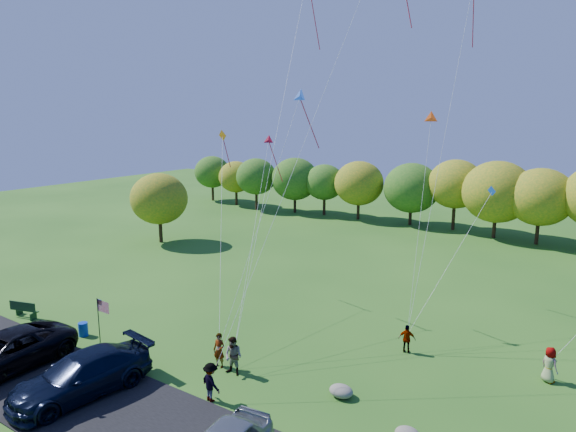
% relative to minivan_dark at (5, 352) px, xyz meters
% --- Properties ---
extents(ground, '(140.00, 140.00, 0.00)m').
position_rel_minivan_dark_xyz_m(ground, '(8.55, 4.46, -0.99)').
color(ground, '#245418').
rests_on(ground, ground).
extents(asphalt_lane, '(44.00, 6.00, 0.06)m').
position_rel_minivan_dark_xyz_m(asphalt_lane, '(8.55, 0.46, -0.96)').
color(asphalt_lane, black).
rests_on(asphalt_lane, ground).
extents(treeline, '(74.72, 27.98, 8.33)m').
position_rel_minivan_dark_xyz_m(treeline, '(7.97, 40.43, 3.70)').
color(treeline, '#372114').
rests_on(treeline, ground).
extents(minivan_dark, '(3.38, 6.83, 1.86)m').
position_rel_minivan_dark_xyz_m(minivan_dark, '(0.00, 0.00, 0.00)').
color(minivan_dark, black).
rests_on(minivan_dark, asphalt_lane).
extents(minivan_navy, '(3.48, 6.78, 1.88)m').
position_rel_minivan_dark_xyz_m(minivan_navy, '(5.22, 0.69, 0.01)').
color(minivan_navy, black).
rests_on(minivan_navy, asphalt_lane).
extents(flyer_a, '(0.71, 0.51, 1.79)m').
position_rel_minivan_dark_xyz_m(flyer_a, '(8.60, 6.24, -0.09)').
color(flyer_a, '#4C4C59').
rests_on(flyer_a, ground).
extents(flyer_b, '(1.00, 0.81, 1.94)m').
position_rel_minivan_dark_xyz_m(flyer_b, '(9.70, 6.04, -0.02)').
color(flyer_b, '#4C4C59').
rests_on(flyer_b, ground).
extents(flyer_c, '(1.28, 0.92, 1.80)m').
position_rel_minivan_dark_xyz_m(flyer_c, '(10.38, 3.66, -0.09)').
color(flyer_c, '#4C4C59').
rests_on(flyer_c, ground).
extents(flyer_d, '(0.98, 0.61, 1.56)m').
position_rel_minivan_dark_xyz_m(flyer_d, '(15.91, 13.09, -0.21)').
color(flyer_d, '#4C4C59').
rests_on(flyer_d, ground).
extents(flyer_e, '(1.02, 0.95, 1.76)m').
position_rel_minivan_dark_xyz_m(flyer_e, '(22.70, 13.95, -0.11)').
color(flyer_e, '#4C4C59').
rests_on(flyer_e, ground).
extents(park_bench, '(1.89, 0.85, 1.07)m').
position_rel_minivan_dark_xyz_m(park_bench, '(-5.89, 4.21, -0.42)').
color(park_bench, black).
rests_on(park_bench, ground).
extents(trash_barrel, '(0.53, 0.53, 0.80)m').
position_rel_minivan_dark_xyz_m(trash_barrel, '(-0.42, 4.64, -0.59)').
color(trash_barrel, '#0B35B3').
rests_on(trash_barrel, ground).
extents(flag_assembly, '(1.02, 0.66, 2.75)m').
position_rel_minivan_dark_xyz_m(flag_assembly, '(1.75, 4.41, 1.09)').
color(flag_assembly, black).
rests_on(flag_assembly, ground).
extents(boulder_near, '(1.13, 0.88, 0.56)m').
position_rel_minivan_dark_xyz_m(boulder_near, '(15.08, 7.20, -0.71)').
color(boulder_near, gray).
rests_on(boulder_near, ground).
extents(kites_aloft, '(26.91, 6.24, 15.79)m').
position_rel_minivan_dark_xyz_m(kites_aloft, '(11.27, 17.06, 16.44)').
color(kites_aloft, '#FE1C63').
rests_on(kites_aloft, ground).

